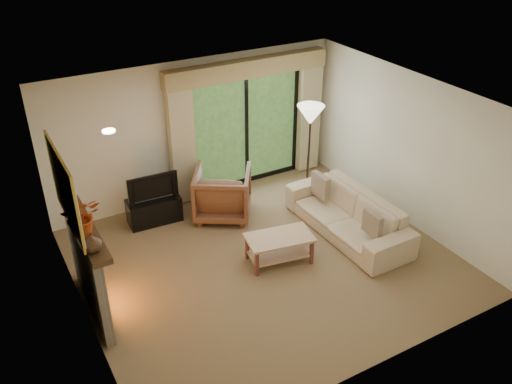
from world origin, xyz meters
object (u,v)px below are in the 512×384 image
media_console (154,210)px  coffee_table (279,249)px  armchair (223,193)px  sofa (348,215)px

media_console → coffee_table: 2.42m
media_console → armchair: bearing=-16.4°
media_console → coffee_table: (1.29, -2.05, 0.00)m
media_console → coffee_table: size_ratio=0.89×
media_console → sofa: sofa is taller
media_console → armchair: armchair is taller
sofa → coffee_table: size_ratio=2.36×
media_console → coffee_table: coffee_table is taller
armchair → sofa: bearing=168.1°
armchair → coffee_table: 1.67m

